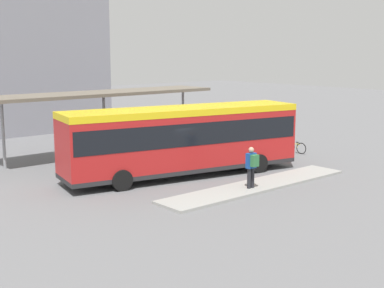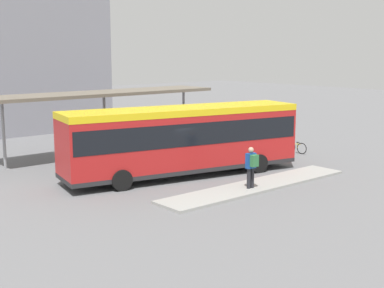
{
  "view_description": "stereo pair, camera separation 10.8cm",
  "coord_description": "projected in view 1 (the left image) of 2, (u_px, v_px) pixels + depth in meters",
  "views": [
    {
      "loc": [
        -15.96,
        -19.22,
        5.9
      ],
      "look_at": [
        0.58,
        0.0,
        1.48
      ],
      "focal_mm": 50.0,
      "sensor_mm": 36.0,
      "label": 1
    },
    {
      "loc": [
        -15.88,
        -19.29,
        5.9
      ],
      "look_at": [
        0.58,
        0.0,
        1.48
      ],
      "focal_mm": 50.0,
      "sensor_mm": 36.0,
      "label": 2
    }
  ],
  "objects": [
    {
      "name": "potted_planter_near_shelter",
      "position": [
        148.0,
        146.0,
        29.6
      ],
      "size": [
        0.92,
        0.92,
        1.35
      ],
      "color": "slate",
      "rests_on": "ground_plane"
    },
    {
      "name": "curb_island",
      "position": [
        258.0,
        186.0,
        23.5
      ],
      "size": [
        10.24,
        1.8,
        0.12
      ],
      "color": "#9E9E99",
      "rests_on": "ground_plane"
    },
    {
      "name": "ground_plane",
      "position": [
        183.0,
        176.0,
        25.62
      ],
      "size": [
        120.0,
        120.0,
        0.0
      ],
      "primitive_type": "plane",
      "color": "slate"
    },
    {
      "name": "pedestrian_waiting",
      "position": [
        252.0,
        165.0,
        22.66
      ],
      "size": [
        0.45,
        0.48,
        1.78
      ],
      "rotation": [
        0.0,
        0.0,
        1.49
      ],
      "color": "#232328",
      "rests_on": "curb_island"
    },
    {
      "name": "bicycle_orange",
      "position": [
        282.0,
        145.0,
        31.79
      ],
      "size": [
        0.48,
        1.68,
        0.73
      ],
      "rotation": [
        0.0,
        0.0,
        1.73
      ],
      "color": "black",
      "rests_on": "ground_plane"
    },
    {
      "name": "bicycle_yellow",
      "position": [
        295.0,
        147.0,
        31.32
      ],
      "size": [
        0.48,
        1.56,
        0.68
      ],
      "rotation": [
        0.0,
        0.0,
        1.63
      ],
      "color": "black",
      "rests_on": "ground_plane"
    },
    {
      "name": "station_shelter",
      "position": [
        103.0,
        94.0,
        30.41
      ],
      "size": [
        13.88,
        2.95,
        3.62
      ],
      "color": "#706656",
      "rests_on": "ground_plane"
    },
    {
      "name": "city_bus",
      "position": [
        183.0,
        136.0,
        25.29
      ],
      "size": [
        11.85,
        4.8,
        3.3
      ],
      "rotation": [
        0.0,
        0.0,
        -0.2
      ],
      "color": "red",
      "rests_on": "ground_plane"
    }
  ]
}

